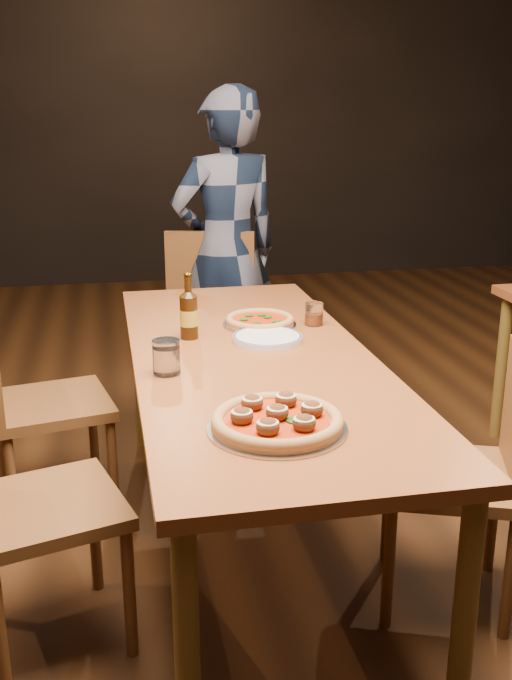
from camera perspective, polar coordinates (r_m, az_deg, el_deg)
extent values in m
plane|color=black|center=(2.88, -0.21, -15.48)|extent=(9.00, 9.00, 0.00)
plane|color=black|center=(6.89, -7.87, 16.73)|extent=(7.00, 0.00, 7.00)
cube|color=brown|center=(2.55, -0.22, -1.60)|extent=(0.80, 2.00, 0.04)
cylinder|color=brown|center=(1.87, -5.20, -22.74)|extent=(0.06, 0.06, 0.71)
cylinder|color=brown|center=(3.52, -8.65, -2.83)|extent=(0.06, 0.06, 0.71)
cylinder|color=brown|center=(2.04, 15.40, -19.62)|extent=(0.06, 0.06, 0.71)
cylinder|color=brown|center=(3.61, 2.17, -2.11)|extent=(0.06, 0.06, 0.71)
cylinder|color=brown|center=(3.80, 18.02, -1.98)|extent=(0.06, 0.06, 0.71)
cylinder|color=#B7B7BF|center=(1.98, 1.60, -6.64)|extent=(0.37, 0.37, 0.01)
cylinder|color=#C47E51|center=(1.98, 1.60, -6.30)|extent=(0.34, 0.34, 0.02)
torus|color=#C47E51|center=(1.98, 1.61, -6.05)|extent=(0.35, 0.35, 0.03)
cylinder|color=#993609|center=(1.97, 1.61, -5.99)|extent=(0.27, 0.27, 0.00)
cylinder|color=#B7B7BF|center=(2.90, 0.28, 1.18)|extent=(0.28, 0.28, 0.01)
cylinder|color=#C47E51|center=(2.89, 0.28, 1.39)|extent=(0.26, 0.26, 0.02)
torus|color=#C47E51|center=(2.89, 0.28, 1.55)|extent=(0.26, 0.26, 0.03)
cylinder|color=#993609|center=(2.89, 0.28, 1.58)|extent=(0.20, 0.20, 0.00)
cylinder|color=white|center=(2.69, 0.87, 0.12)|extent=(0.25, 0.25, 0.02)
cylinder|color=black|center=(2.72, -5.08, 1.70)|extent=(0.06, 0.06, 0.16)
cylinder|color=black|center=(2.69, -5.14, 4.08)|extent=(0.03, 0.03, 0.08)
cylinder|color=gold|center=(2.72, -5.08, 1.70)|extent=(0.07, 0.07, 0.06)
cylinder|color=white|center=(2.38, -6.76, -1.28)|extent=(0.09, 0.09, 0.11)
cylinder|color=#913B10|center=(2.90, 4.38, 1.97)|extent=(0.07, 0.07, 0.09)
imported|color=black|center=(3.94, -2.21, 6.62)|extent=(0.69, 0.55, 1.65)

